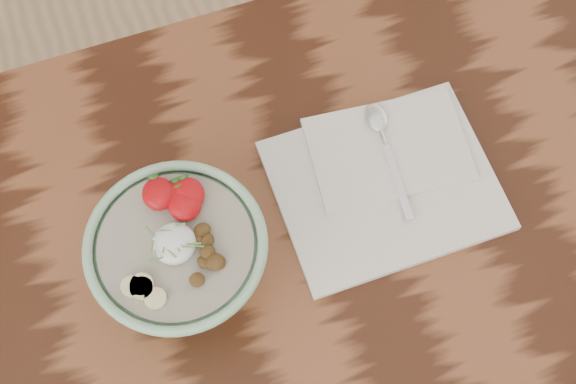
{
  "coord_description": "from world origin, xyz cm",
  "views": [
    {
      "loc": [
        -18.74,
        -22.49,
        167.74
      ],
      "look_at": [
        -7.15,
        10.69,
        86.88
      ],
      "focal_mm": 50.0,
      "sensor_mm": 36.0,
      "label": 1
    }
  ],
  "objects": [
    {
      "name": "breakfast_bowl",
      "position": [
        -20.57,
        9.27,
        81.85
      ],
      "size": [
        20.18,
        20.18,
        13.12
      ],
      "rotation": [
        0.0,
        0.0,
        -0.41
      ],
      "color": "#92C49B",
      "rests_on": "table"
    },
    {
      "name": "napkin",
      "position": [
        6.75,
        13.09,
        75.7
      ],
      "size": [
        27.19,
        22.91,
        1.67
      ],
      "rotation": [
        0.0,
        0.0,
        0.0
      ],
      "color": "white",
      "rests_on": "table"
    },
    {
      "name": "table",
      "position": [
        0.0,
        0.0,
        65.7
      ],
      "size": [
        160.0,
        90.0,
        75.0
      ],
      "color": "#381A0E",
      "rests_on": "ground"
    },
    {
      "name": "spoon",
      "position": [
        8.25,
        18.55,
        77.03
      ],
      "size": [
        3.41,
        16.76,
        0.87
      ],
      "rotation": [
        0.0,
        0.0,
        -0.09
      ],
      "color": "silver",
      "rests_on": "napkin"
    }
  ]
}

